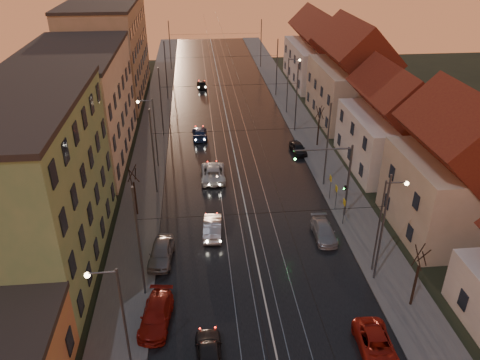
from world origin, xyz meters
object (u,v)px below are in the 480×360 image
object	(u,v)px
driving_car_4	(202,84)
parked_left_2	(156,315)
driving_car_1	(213,227)
street_lamp_0	(118,314)
traffic_light_mast	(338,172)
parked_right_2	(298,148)
parked_left_3	(161,252)
parked_right_1	(324,231)
driving_car_0	(209,353)
street_lamp_3	(290,80)
street_lamp_1	(384,218)
street_lamp_2	(152,127)
parked_right_0	(377,346)
driving_car_2	(213,172)
driving_car_3	(200,133)

from	to	relation	value
driving_car_4	parked_left_2	world-z (taller)	parked_left_2
driving_car_1	street_lamp_0	bearing A→B (deg)	71.99
traffic_light_mast	parked_right_2	world-z (taller)	traffic_light_mast
parked_left_3	street_lamp_0	bearing A→B (deg)	-91.70
driving_car_1	parked_right_1	bearing A→B (deg)	175.38
parked_right_1	driving_car_0	bearing A→B (deg)	-129.53
street_lamp_3	street_lamp_0	bearing A→B (deg)	-112.48
driving_car_0	parked_left_3	world-z (taller)	parked_left_3
parked_left_2	parked_left_3	bearing A→B (deg)	97.44
street_lamp_1	driving_car_4	bearing A→B (deg)	103.83
street_lamp_0	parked_left_2	bearing A→B (deg)	69.79
parked_right_2	street_lamp_3	bearing A→B (deg)	77.33
street_lamp_2	traffic_light_mast	size ratio (longest dim) A/B	1.11
street_lamp_2	street_lamp_3	size ratio (longest dim) A/B	1.00
parked_right_0	parked_right_2	xyz separation A→B (m)	(1.37, 30.09, -0.03)
street_lamp_3	parked_left_2	size ratio (longest dim) A/B	1.71
street_lamp_1	street_lamp_3	bearing A→B (deg)	90.00
driving_car_0	driving_car_2	world-z (taller)	driving_car_2
street_lamp_0	parked_right_0	xyz separation A→B (m)	(15.33, 0.10, -4.24)
street_lamp_3	driving_car_2	bearing A→B (deg)	-121.60
parked_right_2	parked_right_0	bearing A→B (deg)	-99.07
driving_car_2	parked_left_3	world-z (taller)	same
parked_left_2	parked_right_1	world-z (taller)	parked_left_2
street_lamp_3	driving_car_0	world-z (taller)	street_lamp_3
street_lamp_0	street_lamp_3	bearing A→B (deg)	67.52
driving_car_3	parked_left_3	xyz separation A→B (m)	(-3.63, -24.96, 0.10)
street_lamp_2	parked_left_2	size ratio (longest dim) A/B	1.71
driving_car_4	driving_car_1	bearing A→B (deg)	86.14
street_lamp_2	driving_car_4	world-z (taller)	street_lamp_2
traffic_light_mast	driving_car_4	world-z (taller)	traffic_light_mast
driving_car_1	parked_left_2	size ratio (longest dim) A/B	0.93
street_lamp_1	parked_right_1	xyz separation A→B (m)	(-2.90, 4.83, -4.28)
driving_car_4	driving_car_2	bearing A→B (deg)	86.99
street_lamp_2	driving_car_0	distance (m)	28.24
street_lamp_2	parked_right_0	bearing A→B (deg)	-61.21
driving_car_0	parked_right_0	bearing A→B (deg)	177.39
parked_left_3	parked_right_0	bearing A→B (deg)	-32.24
street_lamp_0	parked_left_2	size ratio (longest dim) A/B	1.71
driving_car_3	driving_car_4	distance (m)	21.66
driving_car_4	driving_car_3	bearing A→B (deg)	84.17
parked_right_2	street_lamp_0	bearing A→B (deg)	-125.41
street_lamp_0	parked_right_0	size ratio (longest dim) A/B	1.72
driving_car_2	parked_right_2	xyz separation A→B (m)	(10.39, 5.52, -0.14)
street_lamp_3	parked_right_1	bearing A→B (deg)	-95.32
street_lamp_3	driving_car_4	distance (m)	18.79
driving_car_1	parked_left_3	world-z (taller)	parked_left_3
street_lamp_2	parked_right_2	distance (m)	17.38
parked_left_2	parked_right_0	xyz separation A→B (m)	(13.83, -3.99, -0.04)
driving_car_3	parked_left_2	size ratio (longest dim) A/B	0.96
street_lamp_3	parked_left_3	size ratio (longest dim) A/B	1.81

